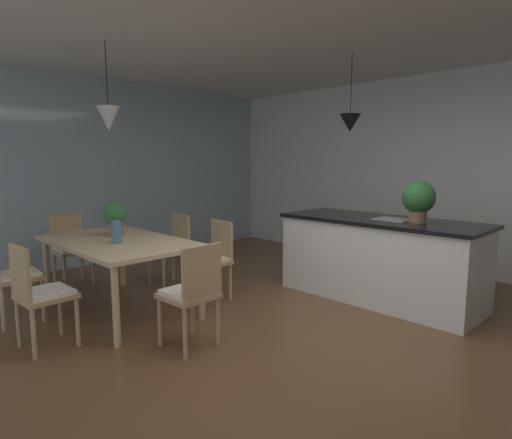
{
  "coord_description": "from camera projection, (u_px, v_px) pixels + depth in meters",
  "views": [
    {
      "loc": [
        2.05,
        -2.65,
        1.52
      ],
      "look_at": [
        -1.0,
        0.36,
        0.93
      ],
      "focal_mm": 29.79,
      "sensor_mm": 36.0,
      "label": 1
    }
  ],
  "objects": [
    {
      "name": "dining_table",
      "position": [
        118.0,
        246.0,
        4.28
      ],
      "size": [
        1.75,
        1.04,
        0.73
      ],
      "color": "#D1B284",
      "rests_on": "ground_plane"
    },
    {
      "name": "vase_on_dining_table",
      "position": [
        117.0,
        232.0,
        4.07
      ],
      "size": [
        0.1,
        0.1,
        0.22
      ],
      "color": "slate",
      "rests_on": "dining_table"
    },
    {
      "name": "chair_near_right",
      "position": [
        39.0,
        292.0,
        3.41
      ],
      "size": [
        0.41,
        0.41,
        0.87
      ],
      "color": "tan",
      "rests_on": "ground_plane"
    },
    {
      "name": "potted_plant_on_island",
      "position": [
        419.0,
        199.0,
        4.28
      ],
      "size": [
        0.33,
        0.33,
        0.42
      ],
      "color": "#8C664C",
      "rests_on": "kitchen_island"
    },
    {
      "name": "kitchen_island",
      "position": [
        379.0,
        258.0,
        4.67
      ],
      "size": [
        2.18,
        0.86,
        0.91
      ],
      "color": "white",
      "rests_on": "ground_plane"
    },
    {
      "name": "chair_near_left",
      "position": [
        10.0,
        274.0,
        3.97
      ],
      "size": [
        0.42,
        0.42,
        0.87
      ],
      "color": "tan",
      "rests_on": "ground_plane"
    },
    {
      "name": "chair_far_right",
      "position": [
        212.0,
        257.0,
        4.65
      ],
      "size": [
        0.43,
        0.43,
        0.87
      ],
      "color": "tan",
      "rests_on": "ground_plane"
    },
    {
      "name": "pendant_over_island_main",
      "position": [
        350.0,
        123.0,
        4.76
      ],
      "size": [
        0.24,
        0.24,
        0.85
      ],
      "color": "black"
    },
    {
      "name": "chair_window_end",
      "position": [
        71.0,
        247.0,
        5.19
      ],
      "size": [
        0.4,
        0.4,
        0.87
      ],
      "color": "tan",
      "rests_on": "ground_plane"
    },
    {
      "name": "potted_plant_on_table",
      "position": [
        115.0,
        216.0,
        4.46
      ],
      "size": [
        0.25,
        0.25,
        0.37
      ],
      "color": "#8C664C",
      "rests_on": "dining_table"
    },
    {
      "name": "wall_back_kitchen",
      "position": [
        466.0,
        174.0,
        5.58
      ],
      "size": [
        10.0,
        0.12,
        2.7
      ],
      "primitive_type": "cube",
      "color": "silver",
      "rests_on": "ground_plane"
    },
    {
      "name": "chair_far_left",
      "position": [
        172.0,
        247.0,
        5.2
      ],
      "size": [
        0.41,
        0.41,
        0.87
      ],
      "color": "tan",
      "rests_on": "ground_plane"
    },
    {
      "name": "window_wall_left_glazing",
      "position": [
        91.0,
        173.0,
        6.18
      ],
      "size": [
        0.06,
        8.4,
        2.7
      ],
      "primitive_type": "cube",
      "color": "#9EB7C6",
      "rests_on": "ground_plane"
    },
    {
      "name": "chair_kitchen_end",
      "position": [
        192.0,
        291.0,
        3.43
      ],
      "size": [
        0.41,
        0.41,
        0.87
      ],
      "color": "tan",
      "rests_on": "ground_plane"
    },
    {
      "name": "ground_plane",
      "position": [
        310.0,
        349.0,
        3.5
      ],
      "size": [
        10.0,
        8.4,
        0.04
      ],
      "primitive_type": "cube",
      "color": "brown"
    },
    {
      "name": "pendant_over_table",
      "position": [
        108.0,
        119.0,
        4.26
      ],
      "size": [
        0.23,
        0.23,
        0.88
      ],
      "color": "black"
    }
  ]
}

